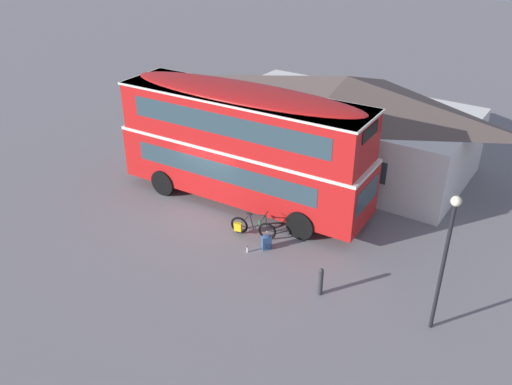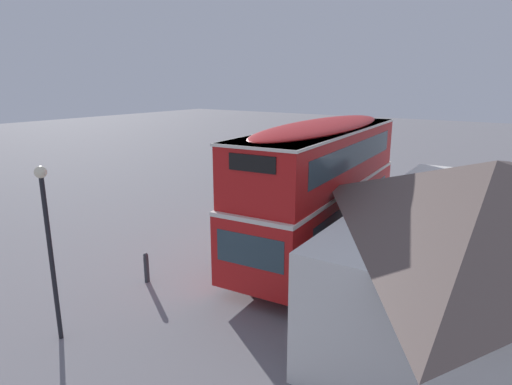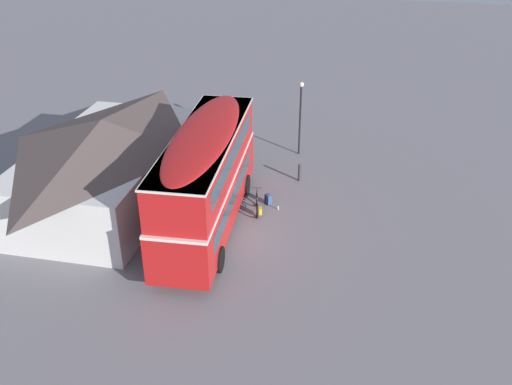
{
  "view_description": "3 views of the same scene",
  "coord_description": "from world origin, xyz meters",
  "px_view_note": "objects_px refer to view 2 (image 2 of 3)",
  "views": [
    {
      "loc": [
        12.46,
        -14.12,
        10.76
      ],
      "look_at": [
        2.06,
        -0.05,
        1.23
      ],
      "focal_mm": 37.45,
      "sensor_mm": 36.0,
      "label": 1
    },
    {
      "loc": [
        14.65,
        7.63,
        6.14
      ],
      "look_at": [
        1.83,
        -1.29,
        2.13
      ],
      "focal_mm": 30.65,
      "sensor_mm": 36.0,
      "label": 2
    },
    {
      "loc": [
        -19.97,
        -6.6,
        13.97
      ],
      "look_at": [
        1.83,
        -1.13,
        1.49
      ],
      "focal_mm": 39.61,
      "sensor_mm": 36.0,
      "label": 3
    }
  ],
  "objects_px": {
    "touring_bicycle": "(251,245)",
    "street_lamp": "(48,235)",
    "kerb_bollard": "(146,267)",
    "double_decker_bus": "(322,181)",
    "water_bottle_clear_plastic": "(223,250)",
    "backpack_on_ground": "(228,253)"
  },
  "relations": [
    {
      "from": "touring_bicycle",
      "to": "street_lamp",
      "type": "bearing_deg",
      "value": -5.98
    },
    {
      "from": "touring_bicycle",
      "to": "kerb_bollard",
      "type": "relative_size",
      "value": 1.79
    },
    {
      "from": "street_lamp",
      "to": "kerb_bollard",
      "type": "distance_m",
      "value": 4.02
    },
    {
      "from": "double_decker_bus",
      "to": "kerb_bollard",
      "type": "relative_size",
      "value": 10.8
    },
    {
      "from": "double_decker_bus",
      "to": "touring_bicycle",
      "type": "xyz_separation_m",
      "value": [
        1.78,
        -1.87,
        -2.27
      ]
    },
    {
      "from": "water_bottle_clear_plastic",
      "to": "kerb_bollard",
      "type": "xyz_separation_m",
      "value": [
        3.19,
        -0.46,
        0.39
      ]
    },
    {
      "from": "backpack_on_ground",
      "to": "kerb_bollard",
      "type": "xyz_separation_m",
      "value": [
        2.78,
        -1.04,
        0.22
      ]
    },
    {
      "from": "backpack_on_ground",
      "to": "kerb_bollard",
      "type": "height_order",
      "value": "kerb_bollard"
    },
    {
      "from": "backpack_on_ground",
      "to": "water_bottle_clear_plastic",
      "type": "distance_m",
      "value": 0.73
    },
    {
      "from": "double_decker_bus",
      "to": "touring_bicycle",
      "type": "relative_size",
      "value": 6.04
    },
    {
      "from": "street_lamp",
      "to": "touring_bicycle",
      "type": "bearing_deg",
      "value": 174.02
    },
    {
      "from": "water_bottle_clear_plastic",
      "to": "kerb_bollard",
      "type": "bearing_deg",
      "value": -8.25
    },
    {
      "from": "double_decker_bus",
      "to": "street_lamp",
      "type": "bearing_deg",
      "value": -16.49
    },
    {
      "from": "water_bottle_clear_plastic",
      "to": "kerb_bollard",
      "type": "distance_m",
      "value": 3.25
    },
    {
      "from": "touring_bicycle",
      "to": "backpack_on_ground",
      "type": "distance_m",
      "value": 0.98
    },
    {
      "from": "street_lamp",
      "to": "water_bottle_clear_plastic",
      "type": "bearing_deg",
      "value": -178.54
    },
    {
      "from": "double_decker_bus",
      "to": "kerb_bollard",
      "type": "bearing_deg",
      "value": -30.54
    },
    {
      "from": "water_bottle_clear_plastic",
      "to": "street_lamp",
      "type": "bearing_deg",
      "value": 1.46
    },
    {
      "from": "double_decker_bus",
      "to": "water_bottle_clear_plastic",
      "type": "height_order",
      "value": "double_decker_bus"
    },
    {
      "from": "double_decker_bus",
      "to": "backpack_on_ground",
      "type": "distance_m",
      "value": 4.2
    },
    {
      "from": "double_decker_bus",
      "to": "touring_bicycle",
      "type": "height_order",
      "value": "double_decker_bus"
    },
    {
      "from": "water_bottle_clear_plastic",
      "to": "touring_bicycle",
      "type": "bearing_deg",
      "value": 119.53
    }
  ]
}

